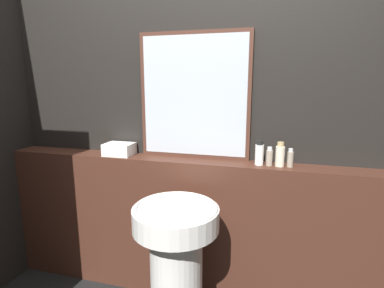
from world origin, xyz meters
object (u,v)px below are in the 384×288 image
mirror (194,96)px  lotion_bottle (280,155)px  pedestal_sink (176,263)px  conditioner_bottle (269,157)px  towel_stack (119,149)px  shampoo_bottle (259,154)px  body_wash_bottle (290,158)px

mirror → lotion_bottle: mirror is taller
pedestal_sink → conditioner_bottle: 0.82m
conditioner_bottle → lotion_bottle: lotion_bottle is taller
towel_stack → shampoo_bottle: bearing=0.0°
mirror → conditioner_bottle: 0.61m
pedestal_sink → mirror: size_ratio=1.02×
pedestal_sink → towel_stack: size_ratio=4.26×
lotion_bottle → shampoo_bottle: bearing=180.0°
shampoo_bottle → lotion_bottle: shampoo_bottle is taller
pedestal_sink → shampoo_bottle: (0.40, 0.42, 0.55)m
mirror → body_wash_bottle: size_ratio=7.23×
pedestal_sink → mirror: (-0.03, 0.50, 0.89)m
mirror → towel_stack: size_ratio=4.18×
mirror → lotion_bottle: size_ratio=5.49×
towel_stack → conditioner_bottle: bearing=0.0°
shampoo_bottle → lotion_bottle: size_ratio=1.03×
lotion_bottle → pedestal_sink: bearing=-141.2°
mirror → conditioner_bottle: bearing=-8.6°
pedestal_sink → towel_stack: 0.87m
conditioner_bottle → shampoo_bottle: bearing=180.0°
shampoo_bottle → conditioner_bottle: 0.06m
mirror → conditioner_bottle: size_ratio=7.06×
shampoo_bottle → body_wash_bottle: size_ratio=1.35×
towel_stack → body_wash_bottle: size_ratio=1.73×
pedestal_sink → towel_stack: (-0.55, 0.42, 0.52)m
pedestal_sink → body_wash_bottle: bearing=35.9°
towel_stack → pedestal_sink: bearing=-37.4°
pedestal_sink → mirror: 1.02m
shampoo_bottle → lotion_bottle: bearing=0.0°
mirror → shampoo_bottle: (0.43, -0.07, -0.34)m
towel_stack → conditioner_bottle: 1.01m
conditioner_bottle → body_wash_bottle: 0.12m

